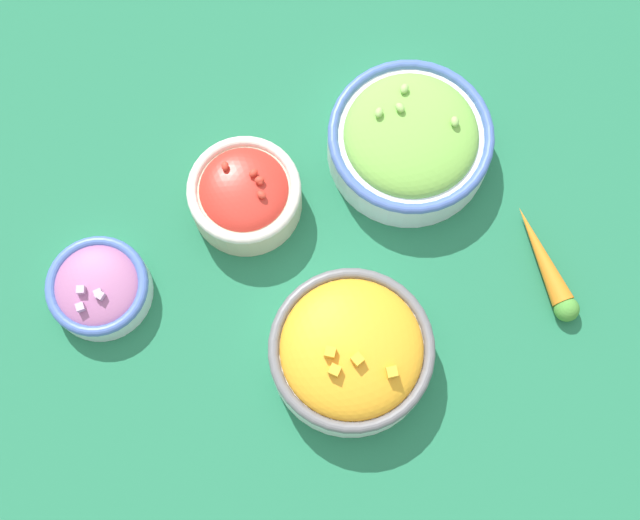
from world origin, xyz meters
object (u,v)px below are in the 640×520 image
object	(u,v)px
bowl_red_onion	(98,288)
bowl_cherry_tomatoes	(245,194)
bowl_lettuce	(410,140)
loose_carrot	(547,266)
bowl_squash	(351,351)

from	to	relation	value
bowl_red_onion	bowl_cherry_tomatoes	size ratio (longest dim) A/B	0.89
bowl_lettuce	bowl_cherry_tomatoes	xyz separation A→B (m)	(-0.19, 0.07, -0.00)
bowl_red_onion	loose_carrot	bearing A→B (deg)	-36.34
bowl_squash	bowl_cherry_tomatoes	distance (m)	0.22
bowl_squash	bowl_cherry_tomatoes	size ratio (longest dim) A/B	1.38
bowl_red_onion	loose_carrot	world-z (taller)	bowl_red_onion
bowl_squash	bowl_red_onion	distance (m)	0.29
bowl_lettuce	bowl_squash	bearing A→B (deg)	-145.32
bowl_cherry_tomatoes	loose_carrot	xyz separation A→B (m)	(0.21, -0.28, -0.02)
bowl_red_onion	bowl_cherry_tomatoes	world-z (taller)	bowl_cherry_tomatoes
bowl_cherry_tomatoes	loose_carrot	distance (m)	0.35
bowl_squash	loose_carrot	size ratio (longest dim) A/B	1.28
bowl_red_onion	bowl_lettuce	size ratio (longest dim) A/B	0.60
bowl_lettuce	loose_carrot	size ratio (longest dim) A/B	1.36
bowl_cherry_tomatoes	bowl_squash	bearing A→B (deg)	-96.09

